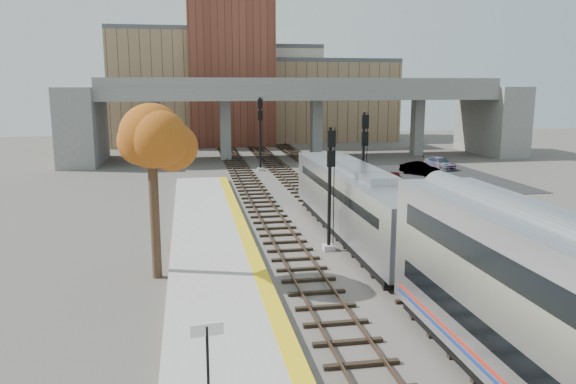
{
  "coord_description": "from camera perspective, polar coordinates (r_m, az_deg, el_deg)",
  "views": [
    {
      "loc": [
        -8.43,
        -21.55,
        8.88
      ],
      "look_at": [
        -2.61,
        10.84,
        2.5
      ],
      "focal_mm": 35.0,
      "sensor_mm": 36.0,
      "label": 1
    }
  ],
  "objects": [
    {
      "name": "yellow_strip",
      "position": [
        23.38,
        -1.93,
        -10.42
      ],
      "size": [
        0.7,
        60.0,
        0.01
      ],
      "primitive_type": "cube",
      "color": "yellow",
      "rests_on": "platform"
    },
    {
      "name": "parking_lot",
      "position": [
        55.1,
        13.99,
        1.39
      ],
      "size": [
        14.0,
        18.0,
        0.04
      ],
      "primitive_type": "cube",
      "color": "black",
      "rests_on": "ground"
    },
    {
      "name": "locomotive",
      "position": [
        32.37,
        6.98,
        -0.88
      ],
      "size": [
        3.02,
        19.05,
        4.1
      ],
      "color": "#A8AAB2",
      "rests_on": "ground"
    },
    {
      "name": "car_c",
      "position": [
        61.15,
        15.17,
        2.85
      ],
      "size": [
        2.51,
        4.39,
        1.2
      ],
      "primitive_type": "imported",
      "rotation": [
        0.0,
        0.0,
        0.21
      ],
      "color": "#99999E",
      "rests_on": "parking_lot"
    },
    {
      "name": "car_a",
      "position": [
        50.77,
        10.78,
        1.37
      ],
      "size": [
        2.17,
        3.43,
        1.09
      ],
      "primitive_type": "imported",
      "rotation": [
        0.0,
        0.0,
        -0.3
      ],
      "color": "#99999E",
      "rests_on": "parking_lot"
    },
    {
      "name": "signal_mast_mid",
      "position": [
        37.57,
        7.65,
        2.62
      ],
      "size": [
        0.6,
        0.64,
        7.03
      ],
      "color": "#9E9E99",
      "rests_on": "ground"
    },
    {
      "name": "tracks",
      "position": [
        36.39,
        5.05,
        -3.07
      ],
      "size": [
        10.7,
        95.0,
        0.25
      ],
      "color": "black",
      "rests_on": "ground"
    },
    {
      "name": "ground",
      "position": [
        24.78,
        10.61,
        -10.22
      ],
      "size": [
        160.0,
        160.0,
        0.0
      ],
      "primitive_type": "plane",
      "color": "#47423D",
      "rests_on": "ground"
    },
    {
      "name": "platform",
      "position": [
        23.27,
        -6.65,
        -11.08
      ],
      "size": [
        4.5,
        60.0,
        0.35
      ],
      "primitive_type": "cube",
      "color": "#9E9E99",
      "rests_on": "ground"
    },
    {
      "name": "car_b",
      "position": [
        56.74,
        13.17,
        2.36
      ],
      "size": [
        3.24,
        3.85,
        1.24
      ],
      "primitive_type": "imported",
      "rotation": [
        0.0,
        0.0,
        0.61
      ],
      "color": "#99999E",
      "rests_on": "parking_lot"
    },
    {
      "name": "buildings_far",
      "position": [
        88.65,
        -3.97,
        10.3
      ],
      "size": [
        43.0,
        21.0,
        20.6
      ],
      "color": "#947655",
      "rests_on": "ground"
    },
    {
      "name": "signal_mast_near",
      "position": [
        29.77,
        4.27,
        -0.02
      ],
      "size": [
        0.6,
        0.64,
        6.64
      ],
      "color": "#9E9E99",
      "rests_on": "ground"
    },
    {
      "name": "signal_mast_far",
      "position": [
        57.56,
        -2.84,
        5.91
      ],
      "size": [
        0.6,
        0.64,
        7.52
      ],
      "color": "#9E9E99",
      "rests_on": "ground"
    },
    {
      "name": "overpass",
      "position": [
        67.94,
        1.18,
        8.38
      ],
      "size": [
        54.0,
        12.0,
        9.5
      ],
      "color": "slate",
      "rests_on": "ground"
    },
    {
      "name": "station_sign",
      "position": [
        15.69,
        -8.2,
        -15.25
      ],
      "size": [
        0.9,
        0.18,
        2.27
      ],
      "rotation": [
        0.0,
        0.0,
        0.15
      ],
      "color": "black",
      "rests_on": "platform"
    },
    {
      "name": "tree",
      "position": [
        25.77,
        -13.72,
        5.11
      ],
      "size": [
        3.6,
        3.6,
        8.61
      ],
      "color": "#382619",
      "rests_on": "ground"
    }
  ]
}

